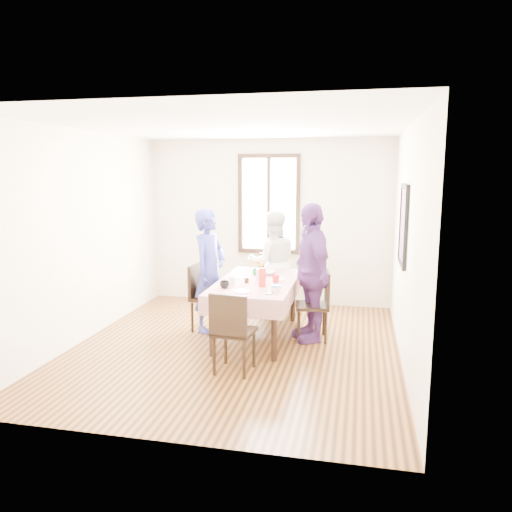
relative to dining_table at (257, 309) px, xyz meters
name	(u,v)px	position (x,y,z in m)	size (l,w,h in m)	color
ground	(236,347)	(-0.18, -0.45, -0.38)	(4.50, 4.50, 0.00)	black
back_wall	(269,222)	(-0.18, 1.80, 0.98)	(4.00, 4.00, 0.00)	beige
right_wall	(407,246)	(1.82, -0.45, 0.98)	(4.50, 4.50, 0.00)	beige
window_frame	(269,204)	(-0.18, 1.78, 1.27)	(1.02, 0.06, 1.62)	black
window_pane	(269,204)	(-0.18, 1.79, 1.27)	(0.90, 0.02, 1.50)	white
art_poster	(404,225)	(1.80, -0.15, 1.18)	(0.04, 0.76, 0.96)	red
dining_table	(257,309)	(0.00, 0.00, 0.00)	(0.87, 1.72, 0.75)	black
tablecloth	(257,281)	(0.00, 0.00, 0.38)	(0.99, 1.84, 0.01)	#5E000E
chair_left	(208,298)	(-0.72, 0.16, 0.08)	(0.42, 0.42, 0.91)	black
chair_right	(312,305)	(0.72, 0.05, 0.08)	(0.42, 0.42, 0.91)	black
chair_far	(273,284)	(0.00, 1.18, 0.08)	(0.42, 0.42, 0.91)	black
chair_near	(234,331)	(0.00, -1.18, 0.08)	(0.42, 0.42, 0.91)	black
person_left	(209,270)	(-0.70, 0.16, 0.46)	(0.61, 0.40, 1.68)	#343792
person_far	(272,262)	(0.00, 1.16, 0.42)	(0.78, 0.60, 1.60)	white
person_right	(311,272)	(0.70, 0.05, 0.52)	(1.05, 0.44, 1.79)	#572E70
mug_black	(224,285)	(-0.30, -0.49, 0.43)	(0.12, 0.12, 0.09)	black
mug_flag	(276,279)	(0.26, -0.07, 0.43)	(0.10, 0.10, 0.09)	red
mug_green	(256,272)	(-0.09, 0.37, 0.43)	(0.10, 0.10, 0.08)	#0C7226
serving_bowl	(268,273)	(0.08, 0.41, 0.41)	(0.21, 0.21, 0.05)	white
juice_carton	(262,277)	(0.14, -0.31, 0.50)	(0.07, 0.07, 0.23)	red
butter_tub	(276,288)	(0.34, -0.48, 0.42)	(0.11, 0.11, 0.06)	white
jam_jar	(247,280)	(-0.10, -0.14, 0.43)	(0.05, 0.05, 0.08)	black
drinking_glass	(232,281)	(-0.26, -0.28, 0.44)	(0.07, 0.07, 0.10)	silver
smartphone	(270,293)	(0.29, -0.64, 0.39)	(0.07, 0.14, 0.01)	black
flower_vase	(259,275)	(0.02, 0.03, 0.46)	(0.08, 0.08, 0.15)	silver
plate_left	(236,277)	(-0.32, 0.12, 0.39)	(0.20, 0.20, 0.01)	white
plate_right	(278,279)	(0.27, 0.12, 0.39)	(0.20, 0.20, 0.01)	white
plate_far	(267,271)	(0.01, 0.65, 0.39)	(0.20, 0.20, 0.01)	white
plate_near	(241,291)	(-0.06, -0.62, 0.39)	(0.20, 0.20, 0.01)	white
butter_lid	(276,286)	(0.34, -0.48, 0.45)	(0.12, 0.12, 0.01)	blue
flower_bunch	(259,265)	(0.02, 0.03, 0.59)	(0.09, 0.09, 0.10)	yellow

